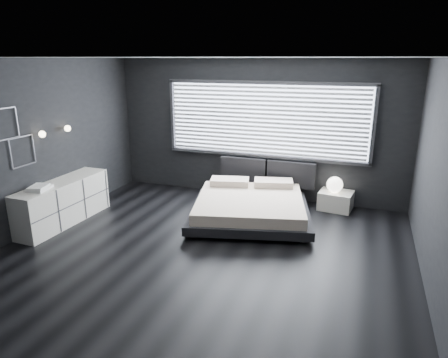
% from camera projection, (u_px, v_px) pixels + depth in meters
% --- Properties ---
extents(room, '(6.04, 6.00, 2.80)m').
position_uv_depth(room, '(203.00, 162.00, 5.61)').
color(room, black).
rests_on(room, ground).
extents(window, '(4.14, 0.09, 1.52)m').
position_uv_depth(window, '(265.00, 120.00, 7.91)').
color(window, white).
rests_on(window, ground).
extents(headboard, '(1.96, 0.16, 0.52)m').
position_uv_depth(headboard, '(267.00, 172.00, 8.13)').
color(headboard, black).
rests_on(headboard, ground).
extents(sconce_near, '(0.18, 0.11, 0.11)m').
position_uv_depth(sconce_near, '(42.00, 134.00, 6.53)').
color(sconce_near, silver).
rests_on(sconce_near, ground).
extents(sconce_far, '(0.18, 0.11, 0.11)m').
position_uv_depth(sconce_far, '(67.00, 128.00, 7.07)').
color(sconce_far, silver).
rests_on(sconce_far, ground).
extents(wall_art_upper, '(0.01, 0.48, 0.48)m').
position_uv_depth(wall_art_upper, '(5.00, 124.00, 5.95)').
color(wall_art_upper, '#47474C').
rests_on(wall_art_upper, ground).
extents(wall_art_lower, '(0.01, 0.48, 0.48)m').
position_uv_depth(wall_art_lower, '(23.00, 151.00, 6.31)').
color(wall_art_lower, '#47474C').
rests_on(wall_art_lower, ground).
extents(bed, '(2.50, 2.43, 0.54)m').
position_uv_depth(bed, '(250.00, 206.00, 7.16)').
color(bed, black).
rests_on(bed, ground).
extents(nightstand, '(0.66, 0.58, 0.35)m').
position_uv_depth(nightstand, '(336.00, 200.00, 7.65)').
color(nightstand, white).
rests_on(nightstand, ground).
extents(orb_lamp, '(0.30, 0.30, 0.30)m').
position_uv_depth(orb_lamp, '(335.00, 185.00, 7.54)').
color(orb_lamp, white).
rests_on(orb_lamp, nightstand).
extents(dresser, '(0.58, 1.90, 0.75)m').
position_uv_depth(dresser, '(62.00, 202.00, 6.98)').
color(dresser, white).
rests_on(dresser, ground).
extents(book_stack, '(0.34, 0.42, 0.08)m').
position_uv_depth(book_stack, '(39.00, 188.00, 6.43)').
color(book_stack, white).
rests_on(book_stack, dresser).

